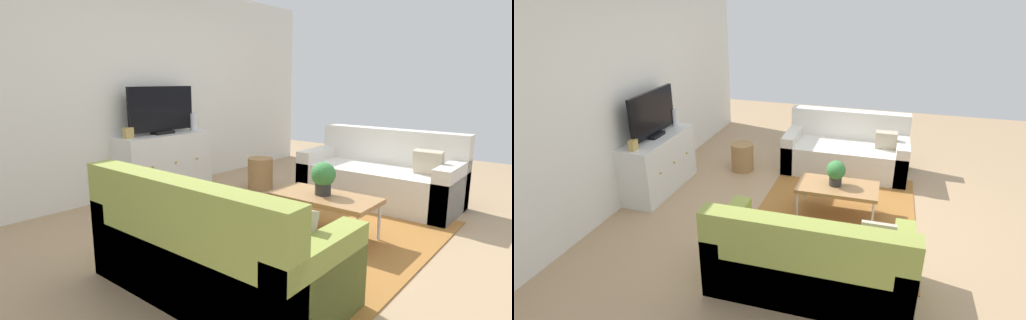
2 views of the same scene
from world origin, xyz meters
TOP-DOWN VIEW (x-y plane):
  - ground_plane at (0.00, 0.00)m, footprint 10.00×10.00m
  - wall_back at (0.00, 2.55)m, footprint 6.40×0.12m
  - area_rug at (0.00, -0.15)m, footprint 2.50×1.90m
  - couch_left_side at (-1.44, -0.10)m, footprint 0.88×1.80m
  - couch_right_side at (1.44, -0.10)m, footprint 0.88×1.80m
  - coffee_table at (-0.01, -0.16)m, footprint 0.52×0.96m
  - potted_plant at (-0.00, -0.13)m, footprint 0.23×0.23m
  - tv_console at (0.03, 2.27)m, footprint 1.27×0.47m
  - flat_screen_tv at (0.03, 2.29)m, footprint 0.98×0.16m
  - glass_vase at (0.54, 2.27)m, footprint 0.11×0.11m
  - mantel_clock at (-0.49, 2.27)m, footprint 0.11×0.07m
  - wicker_basket at (0.96, 1.41)m, footprint 0.34×0.34m

SIDE VIEW (x-z plane):
  - ground_plane at x=0.00m, z-range 0.00..0.00m
  - area_rug at x=0.00m, z-range 0.00..0.01m
  - wicker_basket at x=0.96m, z-range 0.00..0.42m
  - couch_left_side at x=-1.44m, z-range -0.14..0.72m
  - couch_right_side at x=1.44m, z-range -0.14..0.72m
  - coffee_table at x=-0.01m, z-range 0.17..0.57m
  - tv_console at x=0.03m, z-range 0.00..0.77m
  - potted_plant at x=0.00m, z-range 0.42..0.73m
  - mantel_clock at x=-0.49m, z-range 0.77..0.90m
  - glass_vase at x=0.54m, z-range 0.77..1.01m
  - flat_screen_tv at x=0.03m, z-range 0.77..1.38m
  - wall_back at x=0.00m, z-range 0.00..2.70m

